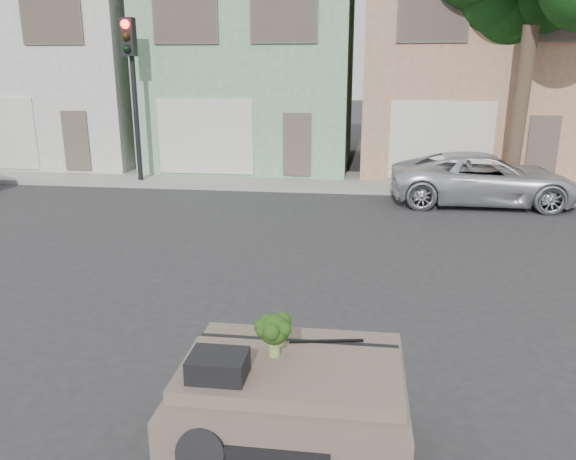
# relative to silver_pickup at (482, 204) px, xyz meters

# --- Properties ---
(ground_plane) EXTENTS (120.00, 120.00, 0.00)m
(ground_plane) POSITION_rel_silver_pickup_xyz_m (-3.89, -8.27, 0.00)
(ground_plane) COLOR #303033
(ground_plane) RESTS_ON ground
(sidewalk) EXTENTS (40.00, 3.00, 0.15)m
(sidewalk) POSITION_rel_silver_pickup_xyz_m (-3.89, 2.23, 0.07)
(sidewalk) COLOR gray
(sidewalk) RESTS_ON ground
(townhouse_white) EXTENTS (7.20, 8.20, 7.55)m
(townhouse_white) POSITION_rel_silver_pickup_xyz_m (-14.89, 6.23, 3.77)
(townhouse_white) COLOR beige
(townhouse_white) RESTS_ON ground
(townhouse_mint) EXTENTS (7.20, 8.20, 7.55)m
(townhouse_mint) POSITION_rel_silver_pickup_xyz_m (-7.39, 6.23, 3.77)
(townhouse_mint) COLOR #7AAE80
(townhouse_mint) RESTS_ON ground
(townhouse_tan) EXTENTS (7.20, 8.20, 7.55)m
(townhouse_tan) POSITION_rel_silver_pickup_xyz_m (0.11, 6.23, 3.77)
(townhouse_tan) COLOR tan
(townhouse_tan) RESTS_ON ground
(silver_pickup) EXTENTS (5.05, 2.36, 1.40)m
(silver_pickup) POSITION_rel_silver_pickup_xyz_m (0.00, 0.00, 0.00)
(silver_pickup) COLOR silver
(silver_pickup) RESTS_ON ground
(traffic_signal) EXTENTS (0.40, 0.40, 5.10)m
(traffic_signal) POSITION_rel_silver_pickup_xyz_m (-10.39, 1.23, 2.55)
(traffic_signal) COLOR black
(traffic_signal) RESTS_ON ground
(tree_near) EXTENTS (4.40, 4.00, 8.50)m
(tree_near) POSITION_rel_silver_pickup_xyz_m (1.11, 1.53, 4.25)
(tree_near) COLOR #123B11
(tree_near) RESTS_ON ground
(car_dashboard) EXTENTS (2.00, 1.80, 1.12)m
(car_dashboard) POSITION_rel_silver_pickup_xyz_m (-3.89, -11.27, 0.56)
(car_dashboard) COLOR brown
(car_dashboard) RESTS_ON ground
(instrument_hump) EXTENTS (0.48, 0.38, 0.20)m
(instrument_hump) POSITION_rel_silver_pickup_xyz_m (-4.47, -11.62, 1.22)
(instrument_hump) COLOR black
(instrument_hump) RESTS_ON car_dashboard
(wiper_arm) EXTENTS (0.69, 0.15, 0.02)m
(wiper_arm) POSITION_rel_silver_pickup_xyz_m (-3.61, -10.89, 1.13)
(wiper_arm) COLOR black
(wiper_arm) RESTS_ON car_dashboard
(broccoli) EXTENTS (0.47, 0.47, 0.41)m
(broccoli) POSITION_rel_silver_pickup_xyz_m (-4.06, -11.21, 1.32)
(broccoli) COLOR #1C370F
(broccoli) RESTS_ON car_dashboard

